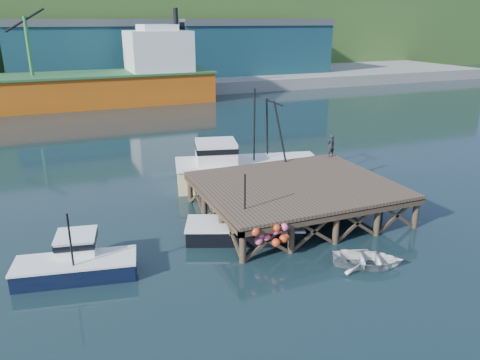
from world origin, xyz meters
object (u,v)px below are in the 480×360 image
boat_navy (76,261)px  trawler (245,166)px  boat_black (245,224)px  dinghy (367,259)px  dockworker (331,146)px

boat_navy → trawler: bearing=46.0°
boat_black → dinghy: size_ratio=1.99×
boat_black → dockworker: (9.77, 6.22, 2.22)m
boat_navy → dinghy: size_ratio=1.70×
boat_black → dinghy: bearing=-29.9°
boat_navy → dockworker: 20.57m
trawler → dockworker: (6.18, -2.13, 1.47)m
trawler → dinghy: bearing=-72.8°
trawler → dinghy: (0.87, -14.00, -1.14)m
trawler → boat_navy: bearing=-131.2°
boat_navy → dockworker: size_ratio=3.56×
boat_black → dinghy: 7.22m
boat_navy → dockworker: bearing=31.0°
boat_black → trawler: (3.60, 8.34, 0.75)m
trawler → dockworker: bearing=-5.3°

